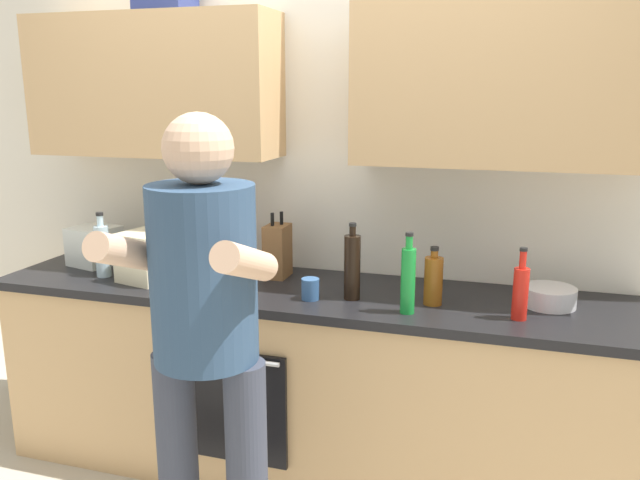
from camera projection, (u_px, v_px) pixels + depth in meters
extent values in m
plane|color=#B2A893|center=(305.00, 469.00, 3.03)|extent=(12.00, 12.00, 0.00)
cube|color=silver|center=(327.00, 198.00, 3.08)|extent=(4.00, 0.06, 2.50)
cube|color=tan|center=(154.00, 86.00, 3.01)|extent=(1.21, 0.32, 0.65)
cube|color=tan|center=(504.00, 85.00, 2.56)|extent=(1.21, 0.32, 0.65)
cube|color=tan|center=(304.00, 386.00, 2.93)|extent=(2.80, 0.60, 0.86)
cube|color=black|center=(304.00, 293.00, 2.83)|extent=(2.84, 0.64, 0.04)
cube|color=black|center=(224.00, 406.00, 2.71)|extent=(0.56, 0.02, 0.50)
cylinder|color=silver|center=(220.00, 357.00, 2.63)|extent=(0.52, 0.02, 0.02)
cylinder|color=#383D4C|center=(179.00, 473.00, 2.23)|extent=(0.14, 0.14, 0.90)
cylinder|color=navy|center=(204.00, 274.00, 2.02)|extent=(0.34, 0.34, 0.57)
sphere|color=#D8AD8C|center=(198.00, 148.00, 1.93)|extent=(0.22, 0.22, 0.22)
cylinder|color=#D8AD8C|center=(125.00, 252.00, 1.95)|extent=(0.09, 0.31, 0.19)
cylinder|color=#D8AD8C|center=(246.00, 262.00, 1.84)|extent=(0.09, 0.31, 0.19)
cylinder|color=#471419|center=(219.00, 249.00, 2.97)|extent=(0.06, 0.06, 0.27)
cylinder|color=#471419|center=(218.00, 216.00, 2.94)|extent=(0.02, 0.02, 0.04)
cylinder|color=black|center=(217.00, 211.00, 2.93)|extent=(0.03, 0.03, 0.01)
cylinder|color=black|center=(352.00, 268.00, 2.65)|extent=(0.07, 0.07, 0.27)
cylinder|color=black|center=(353.00, 231.00, 2.62)|extent=(0.03, 0.03, 0.04)
cylinder|color=black|center=(353.00, 225.00, 2.61)|extent=(0.03, 0.03, 0.01)
cylinder|color=red|center=(520.00, 294.00, 2.42)|extent=(0.06, 0.06, 0.20)
cylinder|color=red|center=(523.00, 260.00, 2.39)|extent=(0.03, 0.03, 0.07)
cylinder|color=black|center=(524.00, 249.00, 2.38)|extent=(0.03, 0.03, 0.01)
cylinder|color=silver|center=(102.00, 251.00, 2.98)|extent=(0.07, 0.07, 0.24)
cylinder|color=silver|center=(100.00, 221.00, 2.95)|extent=(0.03, 0.03, 0.05)
cylinder|color=black|center=(99.00, 214.00, 2.94)|extent=(0.03, 0.03, 0.01)
cylinder|color=#198C33|center=(408.00, 281.00, 2.49)|extent=(0.06, 0.06, 0.26)
cylinder|color=#198C33|center=(409.00, 242.00, 2.45)|extent=(0.03, 0.03, 0.05)
cylinder|color=black|center=(410.00, 234.00, 2.44)|extent=(0.03, 0.03, 0.01)
cylinder|color=#8C4C14|center=(433.00, 281.00, 2.60)|extent=(0.08, 0.08, 0.20)
cylinder|color=#8C4C14|center=(434.00, 254.00, 2.57)|extent=(0.03, 0.03, 0.03)
cylinder|color=black|center=(435.00, 249.00, 2.56)|extent=(0.03, 0.03, 0.02)
cylinder|color=#33598C|center=(310.00, 289.00, 2.67)|extent=(0.07, 0.07, 0.09)
cylinder|color=white|center=(198.00, 265.00, 3.01)|extent=(0.07, 0.07, 0.10)
cylinder|color=#BF4C47|center=(204.00, 280.00, 2.78)|extent=(0.08, 0.08, 0.10)
cylinder|color=silver|center=(549.00, 297.00, 2.59)|extent=(0.21, 0.21, 0.08)
cube|color=brown|center=(277.00, 251.00, 2.98)|extent=(0.10, 0.14, 0.25)
cylinder|color=black|center=(272.00, 219.00, 2.93)|extent=(0.02, 0.02, 0.06)
cylinder|color=black|center=(281.00, 218.00, 2.96)|extent=(0.02, 0.02, 0.06)
cube|color=silver|center=(95.00, 246.00, 3.20)|extent=(0.25, 0.25, 0.19)
cube|color=beige|center=(146.00, 257.00, 2.92)|extent=(0.25, 0.25, 0.23)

